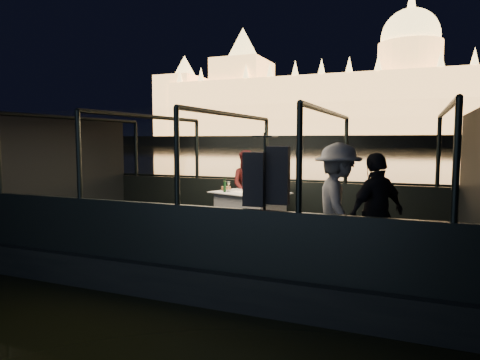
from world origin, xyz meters
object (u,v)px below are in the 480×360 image
at_px(person_man_maroon, 248,188).
at_px(passenger_dark, 376,213).
at_px(coat_stand, 265,207).
at_px(passenger_stripe, 338,209).
at_px(chair_port_right, 275,205).
at_px(wine_bottle, 225,185).
at_px(person_woman_coral, 267,189).
at_px(dining_table_central, 250,210).
at_px(chair_port_left, 248,203).

relative_size(person_man_maroon, passenger_dark, 0.96).
height_order(coat_stand, passenger_stripe, coat_stand).
bearing_deg(chair_port_right, wine_bottle, -145.51).
height_order(person_woman_coral, passenger_stripe, passenger_stripe).
height_order(dining_table_central, chair_port_right, chair_port_right).
relative_size(person_woman_coral, passenger_stripe, 0.87).
distance_m(chair_port_left, chair_port_right, 0.66).
bearing_deg(passenger_dark, wine_bottle, -85.52).
height_order(chair_port_left, passenger_dark, passenger_dark).
height_order(dining_table_central, coat_stand, coat_stand).
distance_m(chair_port_right, person_woman_coral, 0.49).
height_order(chair_port_left, passenger_stripe, passenger_stripe).
relative_size(dining_table_central, passenger_stripe, 0.81).
distance_m(dining_table_central, chair_port_left, 0.60).
height_order(person_man_maroon, wine_bottle, person_man_maroon).
bearing_deg(passenger_dark, dining_table_central, -92.34).
relative_size(chair_port_right, wine_bottle, 2.81).
height_order(person_woman_coral, person_man_maroon, person_man_maroon).
distance_m(chair_port_left, person_man_maroon, 0.41).
bearing_deg(chair_port_right, chair_port_left, 171.12).
bearing_deg(person_woman_coral, passenger_dark, -72.93).
xyz_separation_m(chair_port_left, coat_stand, (1.44, -3.10, 0.45)).
bearing_deg(person_woman_coral, dining_table_central, -124.29).
height_order(chair_port_right, person_woman_coral, person_woman_coral).
bearing_deg(person_woman_coral, coat_stand, -96.00).
distance_m(dining_table_central, person_woman_coral, 0.82).
bearing_deg(wine_bottle, dining_table_central, 19.67).
xyz_separation_m(chair_port_right, person_woman_coral, (-0.28, 0.27, 0.30)).
distance_m(chair_port_right, passenger_stripe, 3.05).
distance_m(dining_table_central, passenger_stripe, 2.98).
bearing_deg(person_man_maroon, passenger_stripe, -66.92).
bearing_deg(dining_table_central, passenger_stripe, -43.78).
distance_m(chair_port_right, person_man_maroon, 0.89).
bearing_deg(chair_port_left, coat_stand, -78.10).
height_order(dining_table_central, person_man_maroon, person_man_maroon).
xyz_separation_m(chair_port_right, passenger_dark, (2.26, -2.63, 0.40)).
bearing_deg(chair_port_right, passenger_stripe, -55.79).
height_order(coat_stand, person_man_maroon, coat_stand).
xyz_separation_m(chair_port_right, coat_stand, (0.79, -3.00, 0.45)).
height_order(passenger_stripe, passenger_dark, passenger_stripe).
bearing_deg(chair_port_right, person_man_maroon, 154.82).
height_order(coat_stand, wine_bottle, coat_stand).
relative_size(coat_stand, wine_bottle, 6.85).
relative_size(person_man_maroon, wine_bottle, 5.68).
bearing_deg(passenger_dark, chair_port_left, -96.20).
bearing_deg(person_woman_coral, person_man_maroon, 146.29).
bearing_deg(coat_stand, dining_table_central, 115.13).
height_order(person_woman_coral, wine_bottle, person_woman_coral).
bearing_deg(passenger_dark, chair_port_right, -102.41).
bearing_deg(chair_port_right, passenger_dark, -49.81).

